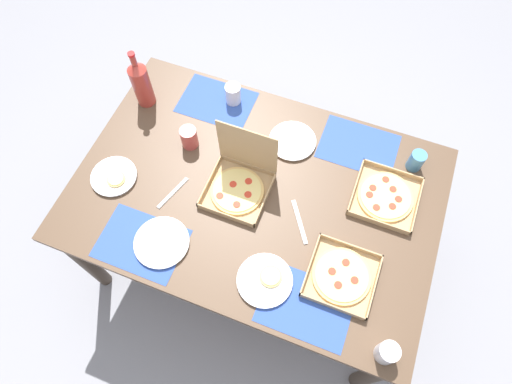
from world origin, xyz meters
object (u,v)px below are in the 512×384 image
Objects in this scene: cup_clear_left at (416,161)px; cup_red at (189,137)px; cup_clear_right at (387,353)px; pizza_box_corner_left at (341,276)px; plate_far_left at (162,243)px; cup_spare at (233,94)px; plate_far_right at (265,280)px; plate_near_left at (114,177)px; plate_near_right at (292,141)px; pizza_box_edge_far at (239,181)px; soda_bottle at (141,83)px; pizza_box_center at (385,197)px.

cup_red is at bearing -165.66° from cup_clear_left.
pizza_box_corner_left is at bearing 135.46° from cup_clear_right.
cup_red is (-0.10, 0.50, 0.05)m from plate_far_left.
cup_spare reaches higher than plate_far_left.
plate_near_left is at bearing 166.12° from plate_far_right.
plate_far_left is at bearing 174.35° from cup_clear_right.
plate_near_right is 0.49m from cup_red.
pizza_box_edge_far reaches higher than cup_spare.
plate_far_right is at bearing -36.51° from soda_bottle.
cup_clear_right is 1.34m from cup_spare.
pizza_box_edge_far is at bearing -114.84° from plate_near_right.
pizza_box_center is 0.87× the size of soda_bottle.
plate_far_right is (0.46, 0.01, 0.00)m from plate_far_left.
cup_red is at bearing -157.67° from plate_near_right.
plate_near_right is at bearing 34.45° from plate_near_left.
cup_clear_right is at bearing -28.87° from cup_red.
cup_clear_right is 0.86m from cup_clear_left.
cup_spare is (0.40, 0.16, -0.08)m from soda_bottle.
plate_near_left is at bearing 149.12° from plate_far_left.
soda_bottle reaches higher than plate_near_left.
cup_spare is at bearing 60.81° from plate_near_left.
plate_near_right is 0.38m from cup_spare.
cup_spare is (-0.99, 0.91, 0.01)m from cup_clear_right.
pizza_box_edge_far is 3.10× the size of cup_clear_left.
pizza_box_corner_left is at bearing -23.68° from pizza_box_edge_far.
pizza_box_center reaches higher than plate_far_right.
plate_far_right is 0.53m from cup_clear_right.
plate_far_right is at bearing -80.36° from plate_near_right.
cup_clear_right is (1.39, -0.75, -0.09)m from soda_bottle.
soda_bottle reaches higher than pizza_box_center.
cup_clear_right is (0.15, -0.65, 0.04)m from pizza_box_center.
plate_far_right is 2.09× the size of cup_red.
plate_near_left is at bearing -130.07° from cup_red.
cup_clear_right reaches higher than plate_near_left.
plate_near_left is 1.36m from cup_clear_right.
plate_far_left is 0.81m from cup_spare.
plate_near_left is (-0.34, 0.21, 0.00)m from plate_far_left.
plate_far_left is at bearing -169.94° from pizza_box_corner_left.
cup_clear_left is (0.45, 0.75, 0.04)m from plate_far_right.
cup_spare is at bearing 160.23° from plate_near_right.
cup_spare is at bearing 90.49° from plate_far_left.
plate_far_left is 2.15× the size of cup_red.
pizza_box_edge_far is 1.12× the size of pizza_box_corner_left.
plate_far_right is (-0.36, -0.54, -0.00)m from pizza_box_center.
pizza_box_corner_left is 1.09m from plate_near_left.
plate_near_left is (-0.55, -0.16, -0.04)m from pizza_box_edge_far.
cup_spare is (-0.01, 0.81, 0.04)m from plate_far_left.
cup_clear_left is at bearing 28.62° from pizza_box_edge_far.
pizza_box_center is 0.99m from plate_far_left.
plate_far_left is at bearing -89.51° from cup_spare.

